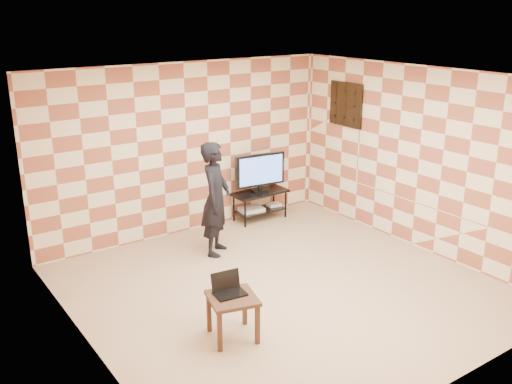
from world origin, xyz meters
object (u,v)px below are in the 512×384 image
Objects in this scene: tv_stand at (260,199)px; side_table at (232,304)px; tv at (260,171)px; person at (216,199)px.

tv_stand is 3.69m from side_table.
tv_stand and side_table have the same top height.
tv reaches higher than tv_stand.
tv is 0.53× the size of person.
person reaches higher than side_table.
person is at bearing 63.22° from side_table.
tv is 1.54m from person.
person is (1.04, 2.06, 0.43)m from side_table.
tv_stand is 1.07× the size of tv.
side_table is 2.35m from person.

